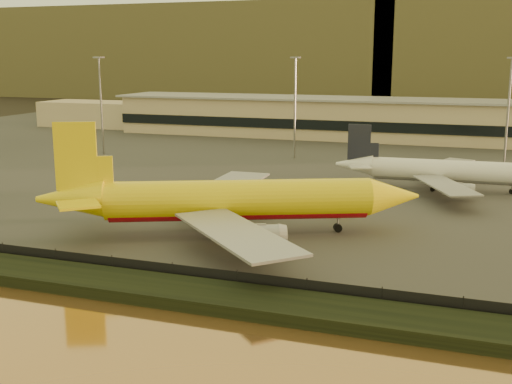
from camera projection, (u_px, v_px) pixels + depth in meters
ground at (203, 250)px, 86.89m from camera, size 900.00×900.00×0.00m
embankment at (140, 287)px, 71.05m from camera, size 320.00×7.00×1.40m
tarmac at (345, 152)px, 174.55m from camera, size 320.00×220.00×0.20m
perimeter_fence at (157, 271)px, 74.62m from camera, size 300.00×0.05×2.20m
terminal_building at (320, 118)px, 206.16m from camera, size 202.00×25.00×12.60m
apron_light_masts at (393, 100)px, 147.98m from camera, size 152.20×12.20×25.40m
distant_hills at (393, 46)px, 400.85m from camera, size 470.00×160.00×70.00m
dhl_cargo_jet at (232, 201)px, 93.18m from camera, size 53.09×50.28×16.66m
white_narrowbody_jet at (446, 172)px, 124.00m from camera, size 42.95×41.90×12.34m
gse_vehicle_yellow at (335, 210)px, 105.17m from camera, size 4.41×3.33×1.81m
gse_vehicle_white at (157, 189)px, 121.73m from camera, size 3.79×2.36×1.59m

